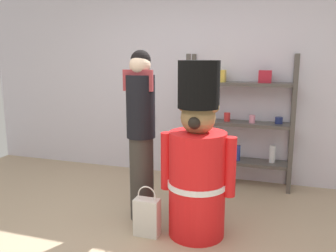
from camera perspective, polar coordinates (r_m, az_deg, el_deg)
name	(u,v)px	position (r m, az deg, el deg)	size (l,w,h in m)	color
back_wall	(194,82)	(4.77, 4.31, 7.25)	(6.40, 0.12, 2.60)	silver
merchandise_shelf	(239,120)	(4.50, 11.59, 1.03)	(1.32, 0.35, 1.67)	#4C4742
teddy_bear_guard	(197,164)	(3.17, 4.83, -6.21)	(0.69, 0.54, 1.61)	red
person_shopper	(141,131)	(3.43, -4.44, -0.90)	(0.30, 0.28, 1.70)	#38332D
shopping_bag	(147,216)	(3.33, -3.47, -14.57)	(0.23, 0.13, 0.48)	silver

